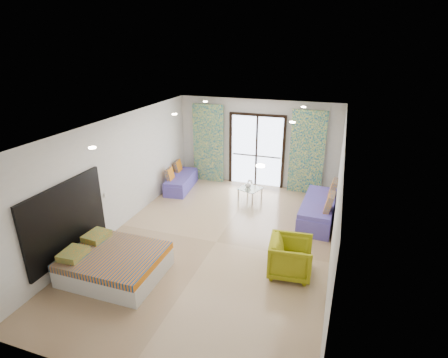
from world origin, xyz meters
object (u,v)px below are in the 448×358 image
(daybed_right, at_px, (319,209))
(coffee_table, at_px, (250,189))
(bed, at_px, (114,263))
(armchair, at_px, (291,256))
(daybed_left, at_px, (181,181))

(daybed_right, bearing_deg, coffee_table, 164.80)
(bed, height_order, armchair, armchair)
(daybed_right, relative_size, coffee_table, 2.88)
(bed, xyz_separation_m, coffee_table, (1.62, 4.24, 0.07))
(bed, distance_m, coffee_table, 4.54)
(coffee_table, bearing_deg, daybed_right, -18.10)
(daybed_left, distance_m, armchair, 5.06)
(bed, distance_m, daybed_left, 4.43)
(bed, bearing_deg, coffee_table, 69.10)
(bed, relative_size, coffee_table, 2.55)
(daybed_right, bearing_deg, armchair, -95.20)
(bed, relative_size, armchair, 2.18)
(daybed_right, xyz_separation_m, armchair, (-0.35, -2.46, 0.11))
(bed, height_order, coffee_table, coffee_table)
(daybed_left, xyz_separation_m, armchair, (3.88, -3.24, 0.17))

